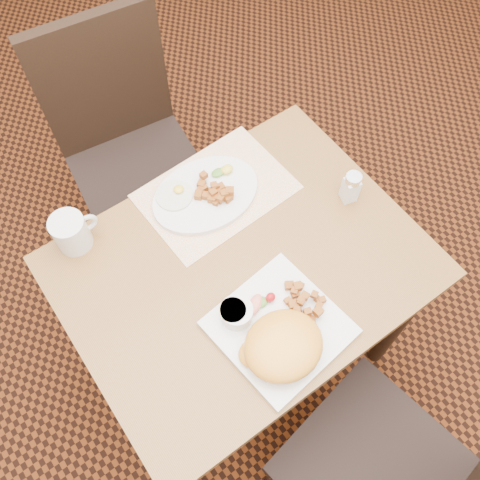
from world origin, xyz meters
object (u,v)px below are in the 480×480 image
table (243,283)px  plate_oval (206,194)px  plate_square (279,328)px  coffee_mug (72,232)px  salt_shaker (351,187)px  chair_far (127,143)px

table → plate_oval: plate_oval is taller
plate_square → coffee_mug: (-0.29, 0.50, 0.04)m
plate_square → plate_oval: size_ratio=0.92×
salt_shaker → coffee_mug: (-0.67, 0.31, -0.00)m
table → plate_square: 0.22m
table → chair_far: size_ratio=0.93×
plate_oval → salt_shaker: (0.31, -0.23, 0.04)m
coffee_mug → plate_square: bearing=-60.2°
chair_far → plate_oval: 0.51m
plate_oval → salt_shaker: bearing=-36.1°
plate_oval → chair_far: bearing=93.5°
table → chair_far: chair_far is taller
chair_far → plate_square: bearing=94.7°
table → plate_oval: bearing=80.4°
table → plate_oval: 0.26m
plate_square → coffee_mug: size_ratio=2.33×
plate_oval → coffee_mug: coffee_mug is taller
table → chair_far: (0.01, 0.69, -0.10)m
plate_square → plate_oval: 0.42m
table → salt_shaker: (0.35, 0.00, 0.16)m
plate_oval → salt_shaker: size_ratio=3.05×
coffee_mug → table: bearing=-44.5°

